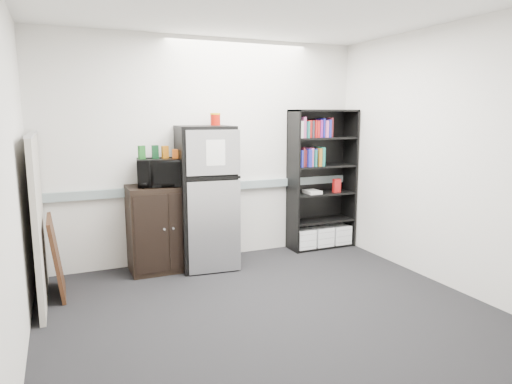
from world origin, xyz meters
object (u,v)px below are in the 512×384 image
(cubicle_partition, at_px, (38,219))
(cabinet, at_px, (164,228))
(microwave, at_px, (162,172))
(bookshelf, at_px, (322,181))
(refrigerator, at_px, (206,197))

(cubicle_partition, relative_size, cabinet, 1.63)
(cabinet, xyz_separation_m, microwave, (0.00, -0.02, 0.65))
(bookshelf, height_order, microwave, bookshelf)
(cabinet, height_order, refrigerator, refrigerator)
(refrigerator, bearing_deg, cabinet, 175.94)
(cubicle_partition, distance_m, cabinet, 1.38)
(bookshelf, distance_m, cabinet, 2.19)
(cabinet, bearing_deg, refrigerator, -9.31)
(bookshelf, height_order, cubicle_partition, bookshelf)
(cubicle_partition, bearing_deg, refrigerator, 10.91)
(bookshelf, bearing_deg, cabinet, -178.28)
(microwave, bearing_deg, bookshelf, 10.06)
(cabinet, distance_m, refrigerator, 0.60)
(microwave, distance_m, refrigerator, 0.58)
(refrigerator, bearing_deg, microwave, 177.77)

